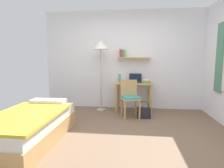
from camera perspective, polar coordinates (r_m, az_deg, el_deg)
The scene contains 10 objects.
ground_plane at distance 3.26m, azimuth 2.78°, elevation -16.26°, with size 5.28×5.28×0.00m, color brown.
wall_back at distance 5.00m, azimuth 4.43°, elevation 7.37°, with size 4.40×0.27×2.60m.
bed at distance 3.34m, azimuth -24.11°, elevation -11.92°, with size 0.97×1.85×0.54m.
desk at distance 4.73m, azimuth 6.65°, elevation -1.41°, with size 0.94×0.52×0.74m.
desk_chair at distance 4.27m, azimuth 5.58°, elevation -3.81°, with size 0.50×0.49×0.85m.
standing_lamp at distance 4.73m, azimuth -3.50°, elevation 10.89°, with size 0.41×0.41×1.79m.
laptop at distance 4.77m, azimuth 7.23°, elevation 1.22°, with size 0.33×0.23×0.22m.
water_bottle at distance 4.76m, azimuth 2.35°, elevation 1.88°, with size 0.07×0.07×0.22m, color #42A87F.
book_stack at distance 4.66m, azimuth 10.62°, elevation 0.87°, with size 0.19×0.26×0.09m.
handbag at distance 4.26m, azimuth 9.80°, elevation -8.62°, with size 0.30×0.11×0.40m.
Camera 1 is at (0.19, -2.98, 1.32)m, focal length 29.58 mm.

